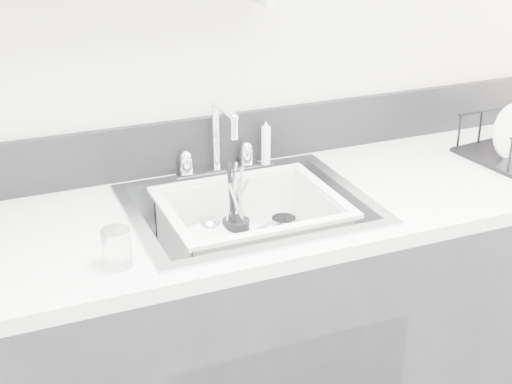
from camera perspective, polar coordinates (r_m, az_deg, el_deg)
name	(u,v)px	position (r m, az deg, el deg)	size (l,w,h in m)	color
counter_run	(250,345)	(2.16, -0.52, -12.17)	(3.20, 0.62, 0.92)	#252528
backsplash	(211,142)	(2.15, -3.59, 4.02)	(3.20, 0.02, 0.16)	black
sink	(249,235)	(1.96, -0.56, -3.44)	(0.64, 0.52, 0.20)	silver
faucet	(217,154)	(2.11, -3.10, 3.06)	(0.26, 0.18, 0.23)	silver
side_sprayer	(266,143)	(2.17, 0.80, 3.98)	(0.03, 0.03, 0.14)	white
wash_tub	(251,229)	(1.96, -0.41, -3.02)	(0.48, 0.39, 0.19)	white
plate_stack	(217,258)	(1.92, -3.11, -5.33)	(0.24, 0.23, 0.09)	white
utensil_cup	(236,232)	(1.99, -1.63, -3.24)	(0.08, 0.08, 0.25)	black
ladle	(234,242)	(1.96, -1.79, -3.99)	(0.31, 0.11, 0.09)	silver
tumbler_in_tub	(283,233)	(2.00, 2.21, -3.31)	(0.07, 0.07, 0.10)	white
tumbler_counter	(117,248)	(1.64, -11.09, -4.42)	(0.07, 0.07, 0.09)	white
bowl_small	(285,258)	(1.94, 2.31, -5.27)	(0.11, 0.11, 0.03)	white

